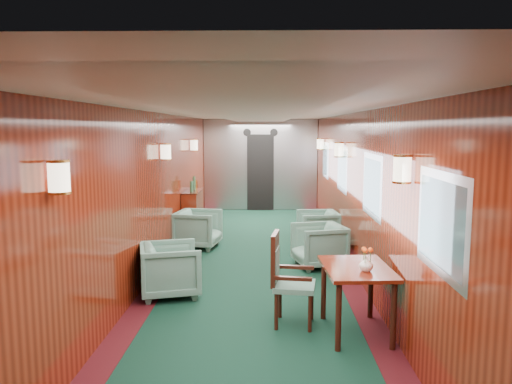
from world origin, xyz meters
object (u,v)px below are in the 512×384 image
armchair_left_near (170,270)px  armchair_left_far (198,229)px  side_chair (286,275)px  dining_table (357,277)px  armchair_right_far (318,228)px  credenza (193,212)px  armchair_right_near (319,245)px

armchair_left_near → armchair_left_far: (0.00, 2.63, -0.00)m
side_chair → armchair_left_near: side_chair is taller
dining_table → armchair_right_far: dining_table is taller
credenza → armchair_left_near: (0.26, -3.75, -0.12)m
dining_table → armchair_right_near: (-0.13, 2.56, -0.27)m
armchair_left_near → armchair_right_near: armchair_left_near is taller
dining_table → side_chair: bearing=158.6°
side_chair → armchair_left_far: side_chair is taller
armchair_right_near → armchair_right_far: armchair_right_near is taller
armchair_left_far → armchair_right_near: size_ratio=1.01×
side_chair → credenza: 4.99m
dining_table → armchair_left_near: (-2.20, 1.16, -0.27)m
armchair_right_far → armchair_left_near: bearing=-44.1°
credenza → armchair_right_near: size_ratio=1.59×
credenza → armchair_right_near: bearing=-45.2°
armchair_left_near → armchair_right_far: (2.19, 2.82, -0.02)m
side_chair → credenza: (-1.73, 4.68, -0.09)m
armchair_left_near → armchair_right_near: (2.07, 1.40, -0.01)m
credenza → armchair_left_far: bearing=-76.7°
armchair_left_near → side_chair: bearing=-137.7°
side_chair → armchair_right_far: bearing=86.9°
side_chair → armchair_right_far: 3.82m
armchair_right_near → armchair_left_far: bearing=-135.4°
dining_table → credenza: 5.50m
side_chair → armchair_left_near: size_ratio=1.36×
armchair_left_far → credenza: bearing=23.2°
armchair_left_near → armchair_right_far: bearing=-53.2°
side_chair → credenza: credenza is taller
side_chair → armchair_right_near: 2.42m
side_chair → armchair_right_near: side_chair is taller
credenza → armchair_right_far: bearing=-20.8°
armchair_right_near → armchair_right_far: size_ratio=1.04×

